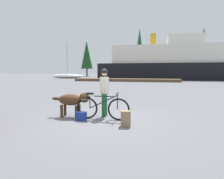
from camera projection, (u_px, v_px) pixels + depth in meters
ground_plane at (104, 120)px, 6.23m from camera, size 160.00×160.00×0.00m
bicycle at (102, 108)px, 6.26m from camera, size 1.84×0.44×0.93m
person_cyclist at (104, 88)px, 6.64m from camera, size 0.32×0.53×1.72m
dog at (73, 100)px, 6.59m from camera, size 1.43×0.47×0.89m
backpack at (126, 119)px, 5.50m from camera, size 0.32×0.26×0.47m
handbag_pannier at (81, 116)px, 6.16m from camera, size 0.35×0.24×0.29m
dock_pier at (126, 80)px, 28.43m from camera, size 15.80×2.44×0.40m
ferry_boat at (170, 63)px, 34.66m from camera, size 25.57×8.16×8.51m
sailboat_moored at (68, 76)px, 39.42m from camera, size 6.98×1.96×7.48m
pine_tree_far_left at (87, 55)px, 51.73m from camera, size 3.21×3.21×9.79m
pine_tree_center at (139, 48)px, 50.08m from camera, size 2.86×2.86×12.76m
pine_tree_far_right at (203, 46)px, 44.45m from camera, size 2.97×2.97×11.80m
pine_tree_mid_back at (159, 56)px, 55.79m from camera, size 3.15×3.15×9.29m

